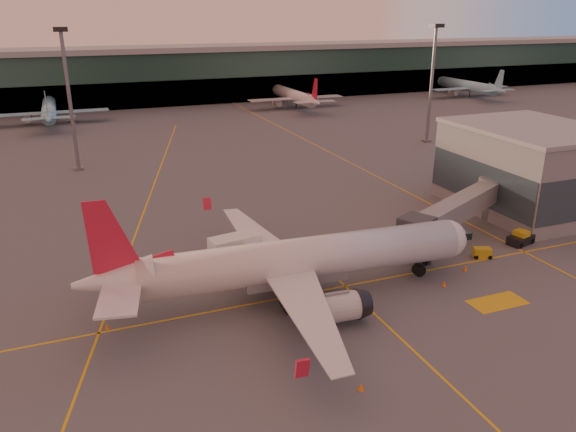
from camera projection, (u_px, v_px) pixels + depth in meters
name	position (u px, v px, depth m)	size (l,w,h in m)	color
ground	(323.00, 317.00, 55.14)	(600.00, 600.00, 0.00)	#4C4F54
taxi_markings	(167.00, 195.00, 91.42)	(100.12, 173.00, 0.01)	gold
terminal	(133.00, 76.00, 175.82)	(400.00, 20.00, 17.60)	#19382D
gate_building	(529.00, 168.00, 83.11)	(18.40, 22.40, 12.60)	slate
mast_west_near	(68.00, 90.00, 100.67)	(2.40, 2.40, 25.60)	slate
mast_east_near	(432.00, 75.00, 123.11)	(2.40, 2.40, 25.60)	slate
distant_aircraft_row	(67.00, 122.00, 150.82)	(290.00, 34.00, 13.00)	#84C5DC
main_airplane	(292.00, 262.00, 57.40)	(41.84, 37.71, 12.62)	silver
jet_bridge	(463.00, 207.00, 72.64)	(23.76, 13.95, 6.13)	slate
catering_truck	(236.00, 252.00, 63.63)	(6.10, 3.44, 4.47)	red
gpu_cart	(482.00, 253.00, 68.10)	(2.45, 2.00, 1.24)	#BA9817
pushback_tug	(521.00, 239.00, 72.04)	(3.91, 2.71, 1.83)	black
cone_nose	(465.00, 268.00, 64.86)	(0.49, 0.49, 0.62)	orange
cone_tail	(107.00, 326.00, 52.99)	(0.42, 0.42, 0.53)	orange
cone_wing_right	(361.00, 387.00, 44.43)	(0.49, 0.49, 0.62)	orange
cone_wing_left	(245.00, 234.00, 74.54)	(0.50, 0.50, 0.64)	orange
cone_fwd	(444.00, 284.00, 61.20)	(0.47, 0.47, 0.59)	orange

